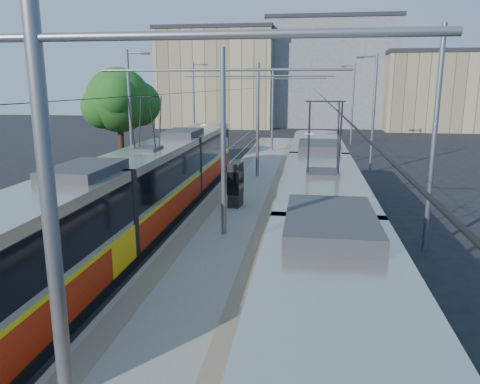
# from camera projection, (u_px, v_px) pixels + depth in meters

# --- Properties ---
(ground) EXTENTS (160.00, 160.00, 0.00)m
(ground) POSITION_uv_depth(u_px,v_px,m) (162.00, 355.00, 10.61)
(ground) COLOR black
(ground) RESTS_ON ground
(platform) EXTENTS (4.00, 50.00, 0.30)m
(platform) POSITION_uv_depth(u_px,v_px,m) (252.00, 188.00, 26.97)
(platform) COLOR gray
(platform) RESTS_ON ground
(tactile_strip_left) EXTENTS (0.70, 50.00, 0.01)m
(tactile_strip_left) POSITION_uv_depth(u_px,v_px,m) (227.00, 185.00, 27.14)
(tactile_strip_left) COLOR gray
(tactile_strip_left) RESTS_ON platform
(tactile_strip_right) EXTENTS (0.70, 50.00, 0.01)m
(tactile_strip_right) POSITION_uv_depth(u_px,v_px,m) (277.00, 186.00, 26.73)
(tactile_strip_right) COLOR gray
(tactile_strip_right) RESTS_ON platform
(rails) EXTENTS (8.71, 70.00, 0.03)m
(rails) POSITION_uv_depth(u_px,v_px,m) (252.00, 191.00, 27.00)
(rails) COLOR gray
(rails) RESTS_ON ground
(tram_left) EXTENTS (2.43, 28.62, 5.50)m
(tram_left) POSITION_uv_depth(u_px,v_px,m) (149.00, 186.00, 20.16)
(tram_left) COLOR black
(tram_left) RESTS_ON ground
(tram_right) EXTENTS (2.43, 28.17, 5.50)m
(tram_right) POSITION_uv_depth(u_px,v_px,m) (321.00, 219.00, 14.66)
(tram_right) COLOR black
(tram_right) RESTS_ON ground
(catenary) EXTENTS (9.20, 70.00, 7.00)m
(catenary) POSITION_uv_depth(u_px,v_px,m) (245.00, 115.00, 23.24)
(catenary) COLOR slate
(catenary) RESTS_ON platform
(street_lamps) EXTENTS (15.18, 38.22, 8.00)m
(street_lamps) POSITION_uv_depth(u_px,v_px,m) (259.00, 114.00, 29.92)
(street_lamps) COLOR slate
(street_lamps) RESTS_ON ground
(shelter) EXTENTS (0.69, 1.01, 2.10)m
(shelter) POSITION_uv_depth(u_px,v_px,m) (235.00, 184.00, 22.17)
(shelter) COLOR black
(shelter) RESTS_ON platform
(tree) EXTENTS (4.94, 4.57, 7.18)m
(tree) POSITION_uv_depth(u_px,v_px,m) (124.00, 101.00, 32.67)
(tree) COLOR #382314
(tree) RESTS_ON ground
(building_left) EXTENTS (16.32, 12.24, 13.77)m
(building_left) POSITION_uv_depth(u_px,v_px,m) (219.00, 78.00, 68.33)
(building_left) COLOR tan
(building_left) RESTS_ON ground
(building_centre) EXTENTS (18.36, 14.28, 15.22)m
(building_centre) POSITION_uv_depth(u_px,v_px,m) (329.00, 73.00, 69.78)
(building_centre) COLOR gray
(building_centre) RESTS_ON ground
(building_right) EXTENTS (14.28, 10.20, 10.36)m
(building_right) POSITION_uv_depth(u_px,v_px,m) (437.00, 91.00, 62.58)
(building_right) COLOR tan
(building_right) RESTS_ON ground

